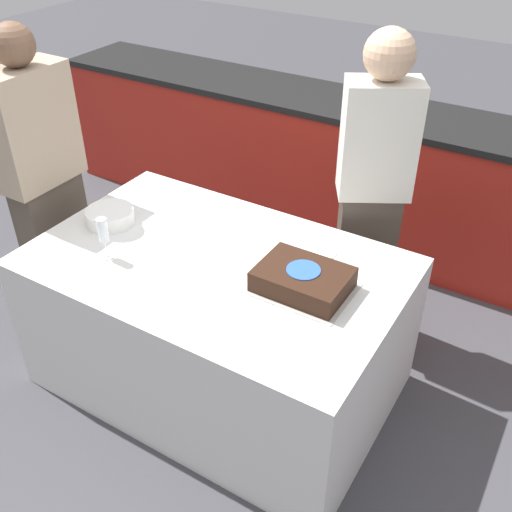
% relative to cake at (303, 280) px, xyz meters
% --- Properties ---
extents(ground_plane, '(14.00, 14.00, 0.00)m').
position_rel_cake_xyz_m(ground_plane, '(-0.42, -0.02, -0.77)').
color(ground_plane, '#424247').
extents(back_counter, '(4.40, 0.58, 0.92)m').
position_rel_cake_xyz_m(back_counter, '(-0.42, 1.57, -0.31)').
color(back_counter, '#A82319').
rests_on(back_counter, ground_plane).
extents(dining_table, '(1.62, 1.02, 0.73)m').
position_rel_cake_xyz_m(dining_table, '(-0.42, -0.02, -0.41)').
color(dining_table, silver).
rests_on(dining_table, ground_plane).
extents(cake, '(0.40, 0.31, 0.10)m').
position_rel_cake_xyz_m(cake, '(0.00, 0.00, 0.00)').
color(cake, '#B7B2AD').
rests_on(cake, dining_table).
extents(plate_stack, '(0.23, 0.23, 0.07)m').
position_rel_cake_xyz_m(plate_stack, '(-1.02, -0.02, -0.01)').
color(plate_stack, white).
rests_on(plate_stack, dining_table).
extents(wine_glass, '(0.06, 0.06, 0.19)m').
position_rel_cake_xyz_m(wine_glass, '(-0.84, -0.24, 0.08)').
color(wine_glass, white).
rests_on(wine_glass, dining_table).
extents(side_plate_near_cake, '(0.21, 0.21, 0.00)m').
position_rel_cake_xyz_m(side_plate_near_cake, '(-0.09, 0.28, -0.04)').
color(side_plate_near_cake, white).
rests_on(side_plate_near_cake, dining_table).
extents(person_cutting_cake, '(0.39, 0.34, 1.61)m').
position_rel_cake_xyz_m(person_cutting_cake, '(0.00, 0.71, 0.08)').
color(person_cutting_cake, '#4C4238').
rests_on(person_cutting_cake, ground_plane).
extents(person_seated_left, '(0.20, 0.42, 1.60)m').
position_rel_cake_xyz_m(person_seated_left, '(-1.45, -0.02, 0.05)').
color(person_seated_left, '#4C4238').
rests_on(person_seated_left, ground_plane).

